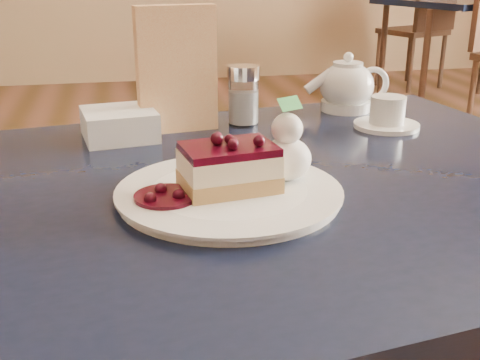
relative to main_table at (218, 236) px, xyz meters
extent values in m
cube|color=black|center=(0.00, 0.00, 0.06)|extent=(1.28, 0.95, 0.04)
cylinder|color=#311B12|center=(0.48, 0.41, -0.31)|extent=(0.05, 0.05, 0.70)
cylinder|color=white|center=(0.01, -0.05, 0.08)|extent=(0.28, 0.28, 0.01)
cube|color=tan|center=(0.01, -0.05, 0.10)|extent=(0.13, 0.10, 0.02)
cube|color=#F8E9C0|center=(0.01, -0.05, 0.12)|extent=(0.13, 0.10, 0.03)
cube|color=black|center=(0.01, -0.05, 0.14)|extent=(0.12, 0.10, 0.01)
ellipsoid|color=white|center=(0.09, -0.03, 0.12)|extent=(0.07, 0.07, 0.06)
cylinder|color=black|center=(-0.07, -0.07, 0.09)|extent=(0.08, 0.08, 0.01)
cylinder|color=white|center=(0.35, 0.23, 0.08)|extent=(0.12, 0.12, 0.01)
cylinder|color=white|center=(0.35, 0.23, 0.11)|extent=(0.06, 0.06, 0.05)
ellipsoid|color=white|center=(0.32, 0.37, 0.12)|extent=(0.11, 0.11, 0.09)
cylinder|color=white|center=(0.32, 0.37, 0.18)|extent=(0.06, 0.06, 0.01)
cylinder|color=white|center=(0.25, 0.37, 0.12)|extent=(0.06, 0.02, 0.05)
cube|color=beige|center=(-0.02, 0.28, 0.19)|extent=(0.14, 0.05, 0.22)
cylinder|color=white|center=(0.10, 0.30, 0.12)|extent=(0.06, 0.06, 0.08)
cylinder|color=silver|center=(0.10, 0.30, 0.17)|extent=(0.06, 0.06, 0.02)
cube|color=white|center=(-0.13, 0.26, 0.10)|extent=(0.13, 0.13, 0.05)
cube|color=black|center=(2.28, 3.18, 0.08)|extent=(1.23, 1.11, 0.04)
cylinder|color=#311B12|center=(1.85, 2.86, -0.30)|extent=(0.04, 0.04, 0.72)
cylinder|color=#311B12|center=(1.85, 3.51, -0.30)|extent=(0.04, 0.04, 0.72)
camera|label=1|loc=(-0.12, -0.75, 0.37)|focal=45.00mm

